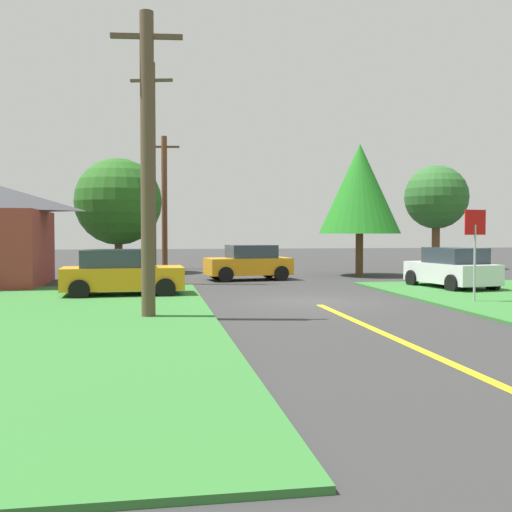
{
  "coord_description": "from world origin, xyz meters",
  "views": [
    {
      "loc": [
        -4.92,
        -18.91,
        2.23
      ],
      "look_at": [
        -0.99,
        4.86,
        1.27
      ],
      "focal_mm": 42.9,
      "sensor_mm": 36.0,
      "label": 1
    }
  ],
  "objects_px": {
    "utility_pole_mid": "(152,172)",
    "parked_car_near_building": "(121,273)",
    "stop_sign": "(475,237)",
    "oak_tree_left": "(118,202)",
    "oak_tree_right": "(360,189)",
    "utility_pole_far": "(164,201)",
    "car_on_crossroad": "(452,269)",
    "pine_tree_center": "(436,198)",
    "car_approaching_junction": "(249,263)",
    "utility_pole_near": "(148,163)"
  },
  "relations": [
    {
      "from": "stop_sign",
      "to": "oak_tree_left",
      "type": "relative_size",
      "value": 0.47
    },
    {
      "from": "oak_tree_left",
      "to": "oak_tree_right",
      "type": "relative_size",
      "value": 0.93
    },
    {
      "from": "car_on_crossroad",
      "to": "oak_tree_left",
      "type": "relative_size",
      "value": 0.66
    },
    {
      "from": "car_on_crossroad",
      "to": "parked_car_near_building",
      "type": "height_order",
      "value": "same"
    },
    {
      "from": "utility_pole_near",
      "to": "oak_tree_right",
      "type": "bearing_deg",
      "value": 53.17
    },
    {
      "from": "car_approaching_junction",
      "to": "oak_tree_right",
      "type": "relative_size",
      "value": 0.61
    },
    {
      "from": "stop_sign",
      "to": "car_on_crossroad",
      "type": "bearing_deg",
      "value": -120.12
    },
    {
      "from": "utility_pole_mid",
      "to": "utility_pole_far",
      "type": "bearing_deg",
      "value": 86.33
    },
    {
      "from": "utility_pole_far",
      "to": "pine_tree_center",
      "type": "bearing_deg",
      "value": -7.96
    },
    {
      "from": "car_on_crossroad",
      "to": "oak_tree_right",
      "type": "bearing_deg",
      "value": -0.61
    },
    {
      "from": "utility_pole_near",
      "to": "parked_car_near_building",
      "type": "bearing_deg",
      "value": 99.98
    },
    {
      "from": "oak_tree_left",
      "to": "parked_car_near_building",
      "type": "bearing_deg",
      "value": -86.39
    },
    {
      "from": "utility_pole_far",
      "to": "pine_tree_center",
      "type": "relative_size",
      "value": 1.27
    },
    {
      "from": "stop_sign",
      "to": "utility_pole_far",
      "type": "relative_size",
      "value": 0.37
    },
    {
      "from": "car_on_crossroad",
      "to": "oak_tree_right",
      "type": "height_order",
      "value": "oak_tree_right"
    },
    {
      "from": "stop_sign",
      "to": "oak_tree_right",
      "type": "relative_size",
      "value": 0.44
    },
    {
      "from": "utility_pole_mid",
      "to": "oak_tree_left",
      "type": "bearing_deg",
      "value": 103.82
    },
    {
      "from": "pine_tree_center",
      "to": "car_on_crossroad",
      "type": "bearing_deg",
      "value": -113.26
    },
    {
      "from": "parked_car_near_building",
      "to": "pine_tree_center",
      "type": "bearing_deg",
      "value": 34.21
    },
    {
      "from": "car_approaching_junction",
      "to": "parked_car_near_building",
      "type": "height_order",
      "value": "same"
    },
    {
      "from": "parked_car_near_building",
      "to": "utility_pole_near",
      "type": "relative_size",
      "value": 0.53
    },
    {
      "from": "stop_sign",
      "to": "utility_pole_mid",
      "type": "distance_m",
      "value": 13.48
    },
    {
      "from": "pine_tree_center",
      "to": "oak_tree_right",
      "type": "distance_m",
      "value": 8.2
    },
    {
      "from": "utility_pole_far",
      "to": "pine_tree_center",
      "type": "height_order",
      "value": "utility_pole_far"
    },
    {
      "from": "utility_pole_far",
      "to": "oak_tree_left",
      "type": "height_order",
      "value": "utility_pole_far"
    },
    {
      "from": "stop_sign",
      "to": "utility_pole_mid",
      "type": "height_order",
      "value": "utility_pole_mid"
    },
    {
      "from": "oak_tree_left",
      "to": "oak_tree_right",
      "type": "bearing_deg",
      "value": -18.88
    },
    {
      "from": "pine_tree_center",
      "to": "oak_tree_right",
      "type": "relative_size",
      "value": 0.93
    },
    {
      "from": "parked_car_near_building",
      "to": "oak_tree_right",
      "type": "bearing_deg",
      "value": 33.74
    },
    {
      "from": "parked_car_near_building",
      "to": "car_on_crossroad",
      "type": "bearing_deg",
      "value": 0.74
    },
    {
      "from": "utility_pole_far",
      "to": "utility_pole_mid",
      "type": "bearing_deg",
      "value": -93.67
    },
    {
      "from": "car_on_crossroad",
      "to": "utility_pole_mid",
      "type": "relative_size",
      "value": 0.44
    },
    {
      "from": "stop_sign",
      "to": "parked_car_near_building",
      "type": "xyz_separation_m",
      "value": [
        -10.94,
        3.81,
        -1.25
      ]
    },
    {
      "from": "car_on_crossroad",
      "to": "oak_tree_left",
      "type": "distance_m",
      "value": 17.99
    },
    {
      "from": "car_on_crossroad",
      "to": "utility_pole_far",
      "type": "distance_m",
      "value": 18.6
    },
    {
      "from": "car_approaching_junction",
      "to": "parked_car_near_building",
      "type": "xyz_separation_m",
      "value": [
        -5.43,
        -6.48,
        0.0
      ]
    },
    {
      "from": "stop_sign",
      "to": "parked_car_near_building",
      "type": "distance_m",
      "value": 11.65
    },
    {
      "from": "stop_sign",
      "to": "parked_car_near_building",
      "type": "bearing_deg",
      "value": -30.23
    },
    {
      "from": "car_approaching_junction",
      "to": "oak_tree_right",
      "type": "xyz_separation_m",
      "value": [
        5.93,
        1.79,
        3.58
      ]
    },
    {
      "from": "utility_pole_mid",
      "to": "oak_tree_right",
      "type": "bearing_deg",
      "value": 17.85
    },
    {
      "from": "car_approaching_junction",
      "to": "utility_pole_far",
      "type": "distance_m",
      "value": 10.27
    },
    {
      "from": "car_on_crossroad",
      "to": "utility_pole_near",
      "type": "relative_size",
      "value": 0.53
    },
    {
      "from": "utility_pole_far",
      "to": "parked_car_near_building",
      "type": "bearing_deg",
      "value": -96.38
    },
    {
      "from": "oak_tree_right",
      "to": "car_on_crossroad",
      "type": "bearing_deg",
      "value": -81.65
    },
    {
      "from": "utility_pole_mid",
      "to": "parked_car_near_building",
      "type": "bearing_deg",
      "value": -102.05
    },
    {
      "from": "utility_pole_far",
      "to": "oak_tree_left",
      "type": "distance_m",
      "value": 3.97
    },
    {
      "from": "stop_sign",
      "to": "oak_tree_right",
      "type": "height_order",
      "value": "oak_tree_right"
    },
    {
      "from": "utility_pole_near",
      "to": "oak_tree_left",
      "type": "xyz_separation_m",
      "value": [
        -1.77,
        18.02,
        -0.12
      ]
    },
    {
      "from": "car_approaching_junction",
      "to": "pine_tree_center",
      "type": "relative_size",
      "value": 0.65
    },
    {
      "from": "car_approaching_junction",
      "to": "oak_tree_left",
      "type": "height_order",
      "value": "oak_tree_left"
    }
  ]
}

